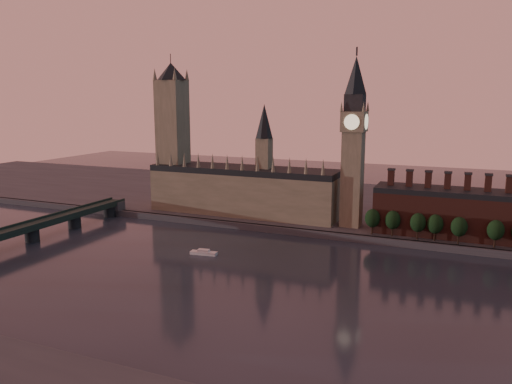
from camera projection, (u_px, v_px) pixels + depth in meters
ground at (271, 291)px, 213.90m from camera, size 900.00×900.00×0.00m
north_bank at (357, 206)px, 374.72m from camera, size 900.00×182.00×4.00m
palace_of_westminster at (244, 188)px, 338.62m from camera, size 130.00×30.30×74.00m
victoria_tower at (173, 131)px, 353.10m from camera, size 24.00×24.00×108.00m
big_ben at (354, 140)px, 299.21m from camera, size 15.00×15.00×107.00m
chimney_block at (475, 214)px, 279.57m from camera, size 110.00×25.00×37.00m
embankment_tree_0 at (372, 218)px, 287.82m from camera, size 8.60×8.60×14.88m
embankment_tree_1 at (393, 220)px, 283.62m from camera, size 8.60×8.60×14.88m
embankment_tree_2 at (418, 223)px, 277.60m from camera, size 8.60×8.60×14.88m
embankment_tree_3 at (435, 224)px, 274.39m from camera, size 8.60×8.60×14.88m
embankment_tree_4 at (459, 227)px, 268.49m from camera, size 8.60×8.60×14.88m
embankment_tree_5 at (496, 230)px, 261.79m from camera, size 8.60×8.60×14.88m
westminster_bridge at (3, 238)px, 269.45m from camera, size 14.00×200.00×11.55m
river_boat at (204, 253)px, 264.34m from camera, size 14.68×5.99×2.85m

